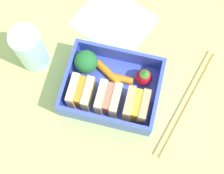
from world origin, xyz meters
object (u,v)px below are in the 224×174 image
sandwich_center (81,93)px  drinking_glass (31,49)px  chopstick_pair (186,102)px  carrot_stick_far_left (108,73)px  folded_napkin (114,21)px  sandwich_center_left (109,99)px  sandwich_left (136,105)px  strawberry_far_left (144,77)px  carrot_stick_left (122,79)px  broccoli_floret (86,62)px

sandwich_center → drinking_glass: 11.42cm
chopstick_pair → carrot_stick_far_left: bearing=-5.9°
drinking_glass → folded_napkin: size_ratio=0.66×
chopstick_pair → sandwich_center_left: bearing=15.5°
carrot_stick_far_left → drinking_glass: drinking_glass is taller
drinking_glass → folded_napkin: drinking_glass is taller
carrot_stick_far_left → folded_napkin: size_ratio=0.40×
sandwich_center_left → chopstick_pair: size_ratio=0.23×
sandwich_left → chopstick_pair: 9.55cm
strawberry_far_left → carrot_stick_left: size_ratio=0.92×
strawberry_far_left → sandwich_center_left: bearing=48.2°
sandwich_center → broccoli_floret: (0.57, -5.19, 0.54)cm
sandwich_center_left → broccoli_floret: bearing=-45.1°
strawberry_far_left → drinking_glass: bearing=0.7°
chopstick_pair → folded_napkin: bearing=-38.3°
chopstick_pair → folded_napkin: 20.10cm
strawberry_far_left → chopstick_pair: strawberry_far_left is taller
carrot_stick_far_left → carrot_stick_left: bearing=169.1°
sandwich_left → carrot_stick_left: (3.26, -4.51, -1.72)cm
chopstick_pair → drinking_glass: size_ratio=2.38×
sandwich_center_left → carrot_stick_left: 5.01cm
carrot_stick_far_left → drinking_glass: (13.37, -0.12, 2.61)cm
sandwich_center_left → drinking_glass: drinking_glass is taller
carrot_stick_left → carrot_stick_far_left: same height
strawberry_far_left → carrot_stick_left: strawberry_far_left is taller
sandwich_left → sandwich_center_left: size_ratio=1.00×
sandwich_center_left → strawberry_far_left: 7.26cm
strawberry_far_left → carrot_stick_left: (3.48, 0.87, -0.92)cm
broccoli_floret → folded_napkin: (-2.24, -10.84, -3.88)cm
carrot_stick_far_left → broccoli_floret: (3.80, -0.16, 2.26)cm
sandwich_center → chopstick_pair: sandwich_center is taller
drinking_glass → folded_napkin: (-11.82, -10.88, -4.23)cm
sandwich_center → carrot_stick_far_left: bearing=-122.6°
broccoli_floret → drinking_glass: bearing=0.2°
sandwich_left → broccoli_floret: bearing=-28.0°
sandwich_center → drinking_glass: size_ratio=0.54×
strawberry_far_left → carrot_stick_far_left: size_ratio=0.63×
strawberry_far_left → broccoli_floret: (9.97, 0.20, 1.34)cm
carrot_stick_left → broccoli_floret: 6.91cm
sandwich_center_left → sandwich_center: bearing=0.0°
broccoli_floret → folded_napkin: size_ratio=0.37×
broccoli_floret → chopstick_pair: (-18.01, 1.62, -3.73)cm
strawberry_far_left → carrot_stick_far_left: bearing=3.3°
sandwich_center → carrot_stick_far_left: (-3.22, -5.03, -1.72)cm
strawberry_far_left → drinking_glass: 19.63cm
carrot_stick_left → carrot_stick_far_left: (2.70, -0.52, -0.00)cm
strawberry_far_left → broccoli_floret: broccoli_floret is taller
strawberry_far_left → broccoli_floret: 10.06cm
carrot_stick_left → drinking_glass: size_ratio=0.42×
sandwich_center → carrot_stick_left: (-5.92, -4.51, -1.72)cm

